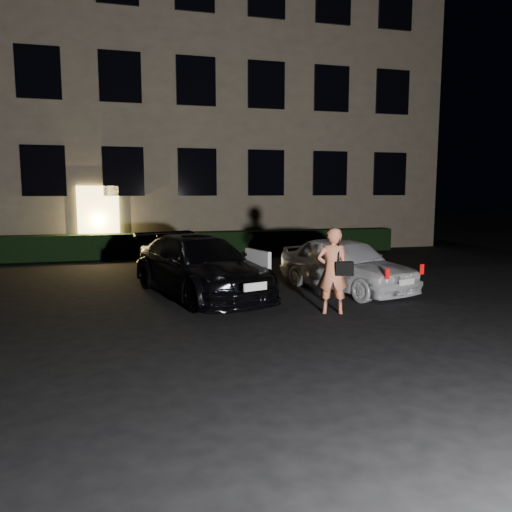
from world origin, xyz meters
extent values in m
plane|color=black|center=(0.00, 0.00, 0.00)|extent=(80.00, 80.00, 0.00)
cube|color=#6C624D|center=(0.00, 15.00, 6.00)|extent=(20.00, 8.00, 12.00)
cube|color=#E3C363|center=(-3.50, 10.94, 1.25)|extent=(1.40, 0.10, 2.50)
cube|color=black|center=(-5.20, 10.94, 3.00)|extent=(1.40, 0.10, 1.70)
cube|color=black|center=(-2.60, 10.94, 3.00)|extent=(1.40, 0.10, 1.70)
cube|color=black|center=(0.00, 10.94, 3.00)|extent=(1.40, 0.10, 1.70)
cube|color=black|center=(2.60, 10.94, 3.00)|extent=(1.40, 0.10, 1.70)
cube|color=black|center=(5.20, 10.94, 3.00)|extent=(1.40, 0.10, 1.70)
cube|color=black|center=(7.80, 10.94, 3.00)|extent=(1.40, 0.10, 1.70)
cube|color=black|center=(-5.20, 10.94, 6.20)|extent=(1.40, 0.10, 1.70)
cube|color=black|center=(-2.60, 10.94, 6.20)|extent=(1.40, 0.10, 1.70)
cube|color=black|center=(0.00, 10.94, 6.20)|extent=(1.40, 0.10, 1.70)
cube|color=black|center=(2.60, 10.94, 6.20)|extent=(1.40, 0.10, 1.70)
cube|color=black|center=(5.20, 10.94, 6.20)|extent=(1.40, 0.10, 1.70)
cube|color=black|center=(7.80, 10.94, 6.20)|extent=(1.40, 0.10, 1.70)
cube|color=black|center=(5.20, 10.94, 9.40)|extent=(1.40, 0.10, 1.70)
cube|color=black|center=(7.80, 10.94, 9.40)|extent=(1.40, 0.10, 1.70)
cube|color=black|center=(0.00, 10.50, 0.42)|extent=(15.00, 0.70, 0.85)
imported|color=black|center=(-1.03, 3.64, 0.66)|extent=(3.10, 4.92, 1.33)
cube|color=white|center=(0.17, 3.12, 0.82)|extent=(0.35, 0.94, 0.44)
cube|color=silver|center=(-0.35, 1.37, 0.58)|extent=(0.48, 0.18, 0.15)
imported|color=silver|center=(2.35, 3.30, 0.63)|extent=(2.56, 3.97, 1.26)
cube|color=red|center=(2.41, 1.46, 0.69)|extent=(0.09, 0.07, 0.21)
cube|color=red|center=(3.40, 1.79, 0.69)|extent=(0.09, 0.07, 0.21)
cube|color=silver|center=(2.92, 1.58, 0.48)|extent=(0.41, 0.17, 0.12)
imported|color=#DE7751|center=(1.15, 1.31, 0.82)|extent=(0.69, 0.55, 1.65)
cube|color=black|center=(1.32, 1.15, 0.88)|extent=(0.36, 0.24, 0.26)
cube|color=black|center=(1.22, 1.21, 1.26)|extent=(0.05, 0.06, 0.51)
camera|label=1|loc=(-2.66, -7.35, 2.33)|focal=35.00mm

